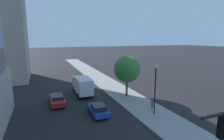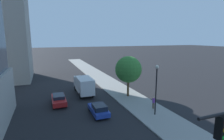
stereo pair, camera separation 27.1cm
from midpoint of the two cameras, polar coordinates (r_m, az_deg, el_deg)
name	(u,v)px [view 1 (the left image)]	position (r m, az deg, el deg)	size (l,w,h in m)	color
sidewalk	(141,106)	(25.67, 9.27, -11.56)	(5.14, 120.00, 0.15)	gray
street_lamp	(155,83)	(21.94, 13.69, -4.11)	(0.44, 0.44, 6.29)	black
street_tree	(127,69)	(28.32, 4.66, 0.20)	(4.31, 4.31, 6.64)	brown
car_red	(57,100)	(27.10, -17.74, -9.21)	(1.90, 4.62, 1.45)	red
car_blue	(98,109)	(22.72, -4.96, -12.73)	(1.84, 4.16, 1.42)	#233D9E
box_truck	(82,85)	(30.49, -9.98, -4.75)	(2.33, 6.76, 3.06)	silver
pedestrian_purple_shirt	(152,102)	(24.78, 12.79, -10.27)	(0.34, 0.34, 1.63)	brown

